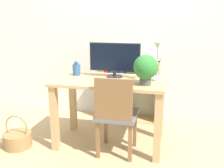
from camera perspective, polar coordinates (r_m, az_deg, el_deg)
name	(u,v)px	position (r m, az deg, el deg)	size (l,w,h in m)	color
ground_plane	(110,143)	(3.02, -0.43, -12.72)	(10.00, 10.00, 0.00)	tan
wall_back	(126,22)	(3.59, 3.05, 13.30)	(8.00, 0.05, 2.60)	silver
desk	(110,94)	(2.80, -0.46, -2.13)	(1.17, 0.64, 0.74)	tan
monitor	(115,58)	(2.83, 0.59, 5.59)	(0.55, 0.17, 0.37)	#232326
keyboard	(113,80)	(2.70, 0.23, 0.83)	(0.31, 0.12, 0.02)	#B2B2B7
vase	(77,69)	(2.97, -7.73, 3.25)	(0.09, 0.09, 0.17)	#33598C
desk_lamp	(157,58)	(2.66, 9.83, 5.68)	(0.10, 0.19, 0.41)	#B7B7BC
potted_plant	(146,68)	(2.54, 7.34, 3.48)	(0.24, 0.24, 0.29)	#4C4C51
chair	(116,113)	(2.61, 0.87, -6.36)	(0.40, 0.40, 0.83)	slate
bookshelf	(122,91)	(3.57, 2.19, -1.57)	(0.74, 0.28, 0.85)	tan
basket	(18,139)	(3.09, -19.88, -11.17)	(0.30, 0.30, 0.36)	#997547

